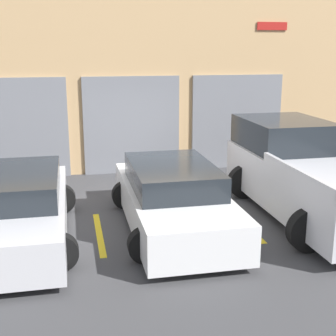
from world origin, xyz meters
The scene contains 7 objects.
ground_plane centered at (0.00, 0.00, 0.00)m, with size 28.00×28.00×0.00m, color #3D3D3F.
shophouse_building centered at (-0.01, 3.29, 2.65)m, with size 14.02×0.68×5.40m.
pickup_truck centered at (2.91, -1.21, 0.87)m, with size 2.47×5.00×1.88m.
sedan_white centered at (0.00, -1.46, 0.60)m, with size 2.15×4.47×1.28m.
sedan_side centered at (-2.91, -1.46, 0.60)m, with size 2.10×4.48×1.27m.
parking_stripe_left centered at (-1.46, -1.48, 0.00)m, with size 0.12×2.20×0.01m, color gold.
parking_stripe_centre centered at (1.46, -1.48, 0.00)m, with size 0.12×2.20×0.01m, color gold.
Camera 1 is at (-1.89, -9.94, 3.46)m, focal length 50.00 mm.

